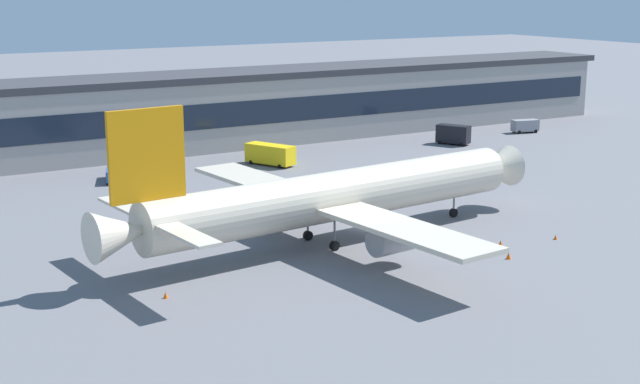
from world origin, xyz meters
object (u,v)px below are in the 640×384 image
(traffic_cone_2, at_px, (501,243))
(traffic_cone_3, at_px, (166,295))
(airliner, at_px, (332,197))
(stair_truck, at_px, (453,134))
(belt_loader, at_px, (114,173))
(traffic_cone_1, at_px, (556,237))
(fuel_truck, at_px, (269,153))
(crew_van, at_px, (525,125))
(traffic_cone_0, at_px, (509,256))

(traffic_cone_2, distance_m, traffic_cone_3, 38.55)
(traffic_cone_3, bearing_deg, airliner, 18.04)
(traffic_cone_2, bearing_deg, stair_truck, 55.69)
(belt_loader, xyz_separation_m, traffic_cone_1, (33.87, -56.19, -0.87))
(airliner, relative_size, fuel_truck, 6.55)
(crew_van, distance_m, traffic_cone_3, 108.60)
(stair_truck, height_order, traffic_cone_0, stair_truck)
(airliner, relative_size, traffic_cone_2, 86.10)
(airliner, xyz_separation_m, traffic_cone_2, (15.64, -10.73, -5.06))
(belt_loader, distance_m, traffic_cone_3, 52.96)
(fuel_truck, bearing_deg, traffic_cone_2, -88.67)
(stair_truck, bearing_deg, fuel_truck, 179.27)
(airliner, distance_m, crew_van, 85.29)
(stair_truck, height_order, traffic_cone_3, stair_truck)
(crew_van, distance_m, traffic_cone_1, 75.53)
(airliner, bearing_deg, crew_van, 32.03)
(fuel_truck, bearing_deg, stair_truck, -0.73)
(crew_van, relative_size, traffic_cone_3, 9.22)
(belt_loader, bearing_deg, traffic_cone_2, -64.14)
(stair_truck, relative_size, traffic_cone_3, 10.65)
(fuel_truck, height_order, traffic_cone_2, fuel_truck)
(traffic_cone_3, bearing_deg, traffic_cone_2, -4.93)
(airliner, bearing_deg, traffic_cone_2, -34.46)
(belt_loader, height_order, fuel_truck, fuel_truck)
(fuel_truck, distance_m, traffic_cone_1, 55.44)
(stair_truck, bearing_deg, traffic_cone_2, -124.31)
(fuel_truck, relative_size, traffic_cone_2, 13.14)
(crew_van, xyz_separation_m, stair_truck, (-20.40, -2.87, 0.52))
(traffic_cone_3, bearing_deg, stair_truck, 33.68)
(crew_van, bearing_deg, fuel_truck, -177.63)
(traffic_cone_3, bearing_deg, traffic_cone_1, -5.71)
(fuel_truck, xyz_separation_m, traffic_cone_2, (1.24, -53.52, -1.55))
(traffic_cone_1, height_order, traffic_cone_2, traffic_cone_2)
(belt_loader, xyz_separation_m, traffic_cone_2, (26.63, -54.94, -0.82))
(traffic_cone_1, height_order, traffic_cone_3, traffic_cone_3)
(stair_truck, bearing_deg, airliner, -140.78)
(belt_loader, relative_size, traffic_cone_2, 9.99)
(traffic_cone_1, bearing_deg, stair_truck, 61.92)
(traffic_cone_0, xyz_separation_m, traffic_cone_1, (9.73, 2.78, -0.08))
(stair_truck, distance_m, traffic_cone_3, 89.68)
(airliner, distance_m, traffic_cone_1, 26.32)
(airliner, bearing_deg, belt_loader, 103.97)
(fuel_truck, bearing_deg, traffic_cone_3, -126.51)
(crew_van, distance_m, stair_truck, 20.60)
(traffic_cone_0, distance_m, traffic_cone_2, 4.73)
(airliner, distance_m, traffic_cone_2, 19.63)
(belt_loader, relative_size, crew_van, 1.20)
(traffic_cone_1, xyz_separation_m, traffic_cone_3, (-45.65, 4.56, 0.02))
(stair_truck, bearing_deg, traffic_cone_3, -146.32)
(stair_truck, xyz_separation_m, traffic_cone_3, (-74.61, -49.73, -1.68))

